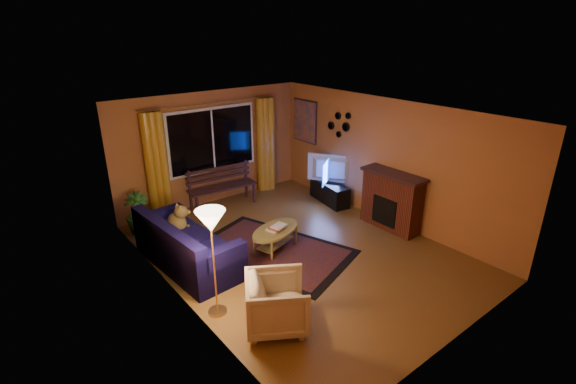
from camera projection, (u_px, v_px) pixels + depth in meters
floor at (298, 251)px, 7.51m from camera, size 4.50×6.00×0.02m
ceiling at (300, 112)px, 6.57m from camera, size 4.50×6.00×0.02m
wall_back at (212, 148)px, 9.23m from camera, size 4.50×0.02×2.50m
wall_left at (173, 223)px, 5.74m from camera, size 0.02×6.00×2.50m
wall_right at (386, 161)px, 8.35m from camera, size 0.02×6.00×2.50m
window at (213, 140)px, 9.11m from camera, size 2.00×0.02×1.30m
curtain_rod at (211, 103)px, 8.78m from camera, size 3.20×0.03×0.03m
curtain_left at (156, 167)px, 8.40m from camera, size 0.36×0.36×2.24m
curtain_right at (265, 145)px, 9.96m from camera, size 0.36×0.36×2.24m
bench at (223, 197)px, 9.28m from camera, size 1.55×0.57×0.46m
potted_plant at (137, 213)px, 8.05m from camera, size 0.59×0.59×0.81m
sofa at (187, 242)px, 6.93m from camera, size 1.06×2.18×0.86m
dog at (177, 218)px, 7.21m from camera, size 0.44×0.53×0.50m
armchair at (277, 300)px, 5.49m from camera, size 1.05×1.06×0.81m
floor_lamp at (214, 264)px, 5.61m from camera, size 0.30×0.30×1.59m
rug at (272, 251)px, 7.50m from camera, size 2.52×3.13×0.02m
coffee_table at (276, 239)px, 7.51m from camera, size 1.35×1.35×0.39m
tv_console at (330, 192)px, 9.51m from camera, size 0.57×1.16×0.46m
television at (330, 170)px, 9.31m from camera, size 0.73×0.99×0.63m
fireplace at (392, 202)px, 8.19m from camera, size 0.40×1.20×1.10m
mirror_cluster at (339, 123)px, 9.06m from camera, size 0.06×0.60×0.56m
painting at (305, 121)px, 9.95m from camera, size 0.04×0.76×0.96m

